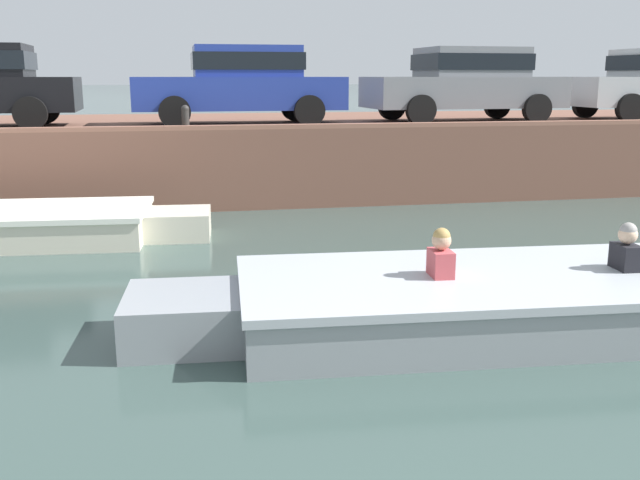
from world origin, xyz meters
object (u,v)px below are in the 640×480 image
Objects in this scene: car_left_inner_blue at (242,82)px; car_centre_grey at (466,81)px; motorboat_passing at (493,300)px; mooring_bollard_mid at (185,116)px.

car_left_inner_blue is 0.99× the size of car_centre_grey.
motorboat_passing is at bearing -109.75° from car_centre_grey.
car_left_inner_blue is at bearing 102.16° from motorboat_passing.
car_centre_grey is (2.98, 8.29, 2.08)m from motorboat_passing.
mooring_bollard_mid reaches higher than motorboat_passing.
motorboat_passing is 7.76m from mooring_bollard_mid.
car_centre_grey is at bearing 70.25° from motorboat_passing.
motorboat_passing is at bearing -77.84° from car_left_inner_blue.
motorboat_passing is 15.41× the size of mooring_bollard_mid.
mooring_bollard_mid is (-2.93, 7.03, 1.47)m from motorboat_passing.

